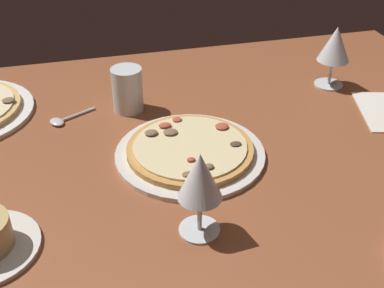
{
  "coord_description": "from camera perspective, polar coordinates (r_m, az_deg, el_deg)",
  "views": [
    {
      "loc": [
        20.87,
        79.46,
        61.29
      ],
      "look_at": [
        0.33,
        -0.31,
        7.0
      ],
      "focal_mm": 46.22,
      "sensor_mm": 36.0,
      "label": 1
    }
  ],
  "objects": [
    {
      "name": "wine_glass_near",
      "position": [
        1.29,
        16.17,
        10.81
      ],
      "size": [
        7.99,
        7.99,
        15.58
      ],
      "color": "silver",
      "rests_on": "dining_table"
    },
    {
      "name": "dining_table",
      "position": [
        1.01,
        0.23,
        -2.43
      ],
      "size": [
        150.0,
        110.0,
        4.0
      ],
      "primitive_type": "cube",
      "color": "brown",
      "rests_on": "ground"
    },
    {
      "name": "wine_glass_far",
      "position": [
        0.77,
        0.93,
        -4.08
      ],
      "size": [
        7.22,
        7.22,
        15.5
      ],
      "color": "silver",
      "rests_on": "dining_table"
    },
    {
      "name": "water_glass",
      "position": [
        1.16,
        -7.44,
        5.93
      ],
      "size": [
        7.14,
        7.14,
        10.36
      ],
      "color": "silver",
      "rests_on": "dining_table"
    },
    {
      "name": "pizza_main",
      "position": [
        1.0,
        -0.24,
        -0.79
      ],
      "size": [
        30.4,
        30.4,
        3.38
      ],
      "color": "silver",
      "rests_on": "dining_table"
    },
    {
      "name": "spoon",
      "position": [
        1.15,
        -14.68,
        2.72
      ],
      "size": [
        11.16,
        7.29,
        1.0
      ],
      "color": "silver",
      "rests_on": "dining_table"
    }
  ]
}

